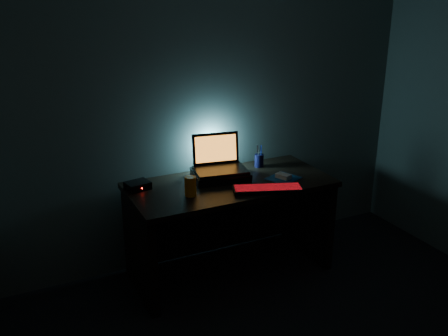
% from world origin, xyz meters
% --- Properties ---
extents(room, '(3.50, 4.00, 2.50)m').
position_xyz_m(room, '(0.00, 0.00, 1.25)').
color(room, black).
rests_on(room, ground).
extents(desk, '(1.50, 0.70, 0.75)m').
position_xyz_m(desk, '(0.00, 1.67, 0.49)').
color(desk, black).
rests_on(desk, ground).
extents(riser, '(0.44, 0.36, 0.06)m').
position_xyz_m(riser, '(-0.03, 1.72, 0.78)').
color(riser, black).
rests_on(riser, desk).
extents(laptop, '(0.42, 0.34, 0.26)m').
position_xyz_m(laptop, '(-0.02, 1.77, 0.87)').
color(laptop, black).
rests_on(laptop, riser).
extents(keyboard, '(0.51, 0.32, 0.03)m').
position_xyz_m(keyboard, '(0.16, 1.36, 0.76)').
color(keyboard, black).
rests_on(keyboard, desk).
extents(mousepad, '(0.28, 0.27, 0.00)m').
position_xyz_m(mousepad, '(0.39, 1.51, 0.75)').
color(mousepad, '#0B284D').
rests_on(mousepad, desk).
extents(mouse, '(0.10, 0.12, 0.03)m').
position_xyz_m(mouse, '(0.39, 1.51, 0.77)').
color(mouse, '#A1A2A7').
rests_on(mouse, mousepad).
extents(pen_cup, '(0.08, 0.08, 0.10)m').
position_xyz_m(pen_cup, '(0.36, 1.83, 0.80)').
color(pen_cup, black).
rests_on(pen_cup, desk).
extents(juice_glass, '(0.10, 0.10, 0.14)m').
position_xyz_m(juice_glass, '(-0.36, 1.51, 0.82)').
color(juice_glass, orange).
rests_on(juice_glass, desk).
extents(router, '(0.18, 0.16, 0.05)m').
position_xyz_m(router, '(-0.65, 1.78, 0.78)').
color(router, black).
rests_on(router, desk).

